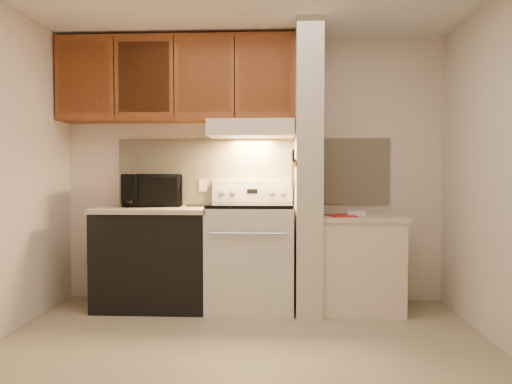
{
  "coord_description": "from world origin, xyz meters",
  "views": [
    {
      "loc": [
        0.27,
        -3.29,
        1.23
      ],
      "look_at": [
        0.07,
        0.75,
        1.07
      ],
      "focal_mm": 35.0,
      "sensor_mm": 36.0,
      "label": 1
    }
  ],
  "objects": [
    {
      "name": "floor",
      "position": [
        0.0,
        0.0,
        0.0
      ],
      "size": [
        3.6,
        3.6,
        0.0
      ],
      "primitive_type": "plane",
      "color": "tan",
      "rests_on": "ground"
    },
    {
      "name": "wall_back",
      "position": [
        0.0,
        1.5,
        1.25
      ],
      "size": [
        3.6,
        2.5,
        0.02
      ],
      "primitive_type": "cube",
      "rotation": [
        1.57,
        0.0,
        0.0
      ],
      "color": "silver",
      "rests_on": "floor"
    },
    {
      "name": "backsplash",
      "position": [
        0.0,
        1.49,
        1.24
      ],
      "size": [
        2.6,
        0.02,
        0.63
      ],
      "primitive_type": "cube",
      "color": "beige",
      "rests_on": "wall_back"
    },
    {
      "name": "range_body",
      "position": [
        0.0,
        1.16,
        0.46
      ],
      "size": [
        0.76,
        0.65,
        0.92
      ],
      "primitive_type": "cube",
      "color": "silver",
      "rests_on": "floor"
    },
    {
      "name": "oven_window",
      "position": [
        0.0,
        0.84,
        0.5
      ],
      "size": [
        0.5,
        0.01,
        0.3
      ],
      "primitive_type": "cube",
      "color": "black",
      "rests_on": "range_body"
    },
    {
      "name": "oven_handle",
      "position": [
        0.0,
        0.8,
        0.72
      ],
      "size": [
        0.65,
        0.02,
        0.02
      ],
      "primitive_type": "cylinder",
      "rotation": [
        0.0,
        1.57,
        0.0
      ],
      "color": "silver",
      "rests_on": "range_body"
    },
    {
      "name": "cooktop",
      "position": [
        0.0,
        1.16,
        0.94
      ],
      "size": [
        0.74,
        0.64,
        0.03
      ],
      "primitive_type": "cube",
      "color": "black",
      "rests_on": "range_body"
    },
    {
      "name": "range_backguard",
      "position": [
        0.0,
        1.44,
        1.05
      ],
      "size": [
        0.76,
        0.08,
        0.2
      ],
      "primitive_type": "cube",
      "color": "silver",
      "rests_on": "range_body"
    },
    {
      "name": "range_display",
      "position": [
        0.0,
        1.4,
        1.05
      ],
      "size": [
        0.1,
        0.01,
        0.04
      ],
      "primitive_type": "cube",
      "color": "black",
      "rests_on": "range_backguard"
    },
    {
      "name": "range_knob_left_outer",
      "position": [
        -0.28,
        1.4,
        1.05
      ],
      "size": [
        0.05,
        0.02,
        0.05
      ],
      "primitive_type": "cylinder",
      "rotation": [
        1.57,
        0.0,
        0.0
      ],
      "color": "silver",
      "rests_on": "range_backguard"
    },
    {
      "name": "range_knob_left_inner",
      "position": [
        -0.18,
        1.4,
        1.05
      ],
      "size": [
        0.05,
        0.02,
        0.05
      ],
      "primitive_type": "cylinder",
      "rotation": [
        1.57,
        0.0,
        0.0
      ],
      "color": "silver",
      "rests_on": "range_backguard"
    },
    {
      "name": "range_knob_right_inner",
      "position": [
        0.18,
        1.4,
        1.05
      ],
      "size": [
        0.05,
        0.02,
        0.05
      ],
      "primitive_type": "cylinder",
      "rotation": [
        1.57,
        0.0,
        0.0
      ],
      "color": "silver",
      "rests_on": "range_backguard"
    },
    {
      "name": "range_knob_right_outer",
      "position": [
        0.28,
        1.4,
        1.05
      ],
      "size": [
        0.05,
        0.02,
        0.05
      ],
      "primitive_type": "cylinder",
      "rotation": [
        1.57,
        0.0,
        0.0
      ],
      "color": "silver",
      "rests_on": "range_backguard"
    },
    {
      "name": "dishwasher_front",
      "position": [
        -0.88,
        1.17,
        0.43
      ],
      "size": [
        1.0,
        0.63,
        0.87
      ],
      "primitive_type": "cube",
      "color": "black",
      "rests_on": "floor"
    },
    {
      "name": "left_countertop",
      "position": [
        -0.88,
        1.17,
        0.89
      ],
      "size": [
        1.04,
        0.67,
        0.04
      ],
      "primitive_type": "cube",
      "color": "beige",
      "rests_on": "dishwasher_front"
    },
    {
      "name": "spoon_rest",
      "position": [
        -0.48,
        1.27,
        0.92
      ],
      "size": [
        0.24,
        0.09,
        0.02
      ],
      "primitive_type": "cube",
      "rotation": [
        0.0,
        0.0,
        -0.06
      ],
      "color": "black",
      "rests_on": "left_countertop"
    },
    {
      "name": "teal_jar",
      "position": [
        -1.15,
        1.39,
        0.96
      ],
      "size": [
        0.11,
        0.11,
        0.1
      ],
      "primitive_type": "cylinder",
      "rotation": [
        0.0,
        0.0,
        -0.31
      ],
      "color": "#306E6B",
      "rests_on": "left_countertop"
    },
    {
      "name": "outlet",
      "position": [
        -0.48,
        1.48,
        1.1
      ],
      "size": [
        0.08,
        0.01,
        0.12
      ],
      "primitive_type": "cube",
      "color": "beige",
      "rests_on": "backsplash"
    },
    {
      "name": "microwave",
      "position": [
        -0.93,
        1.31,
        1.06
      ],
      "size": [
        0.61,
        0.48,
        0.3
      ],
      "primitive_type": "imported",
      "rotation": [
        0.0,
        0.0,
        0.23
      ],
      "color": "black",
      "rests_on": "left_countertop"
    },
    {
      "name": "partition_pillar",
      "position": [
        0.51,
        1.15,
        1.25
      ],
      "size": [
        0.22,
        0.7,
        2.5
      ],
      "primitive_type": "cube",
      "color": "beige",
      "rests_on": "floor"
    },
    {
      "name": "pillar_trim",
      "position": [
        0.39,
        1.15,
        1.3
      ],
      "size": [
        0.01,
        0.7,
        0.04
      ],
      "primitive_type": "cube",
      "color": "brown",
      "rests_on": "partition_pillar"
    },
    {
      "name": "knife_strip",
      "position": [
        0.39,
        1.1,
        1.32
      ],
      "size": [
        0.02,
        0.42,
        0.04
      ],
      "primitive_type": "cube",
      "color": "black",
      "rests_on": "partition_pillar"
    },
    {
      "name": "knife_blade_a",
      "position": [
        0.38,
        0.95,
        1.22
      ],
      "size": [
        0.01,
        0.03,
        0.16
      ],
      "primitive_type": "cube",
      "color": "silver",
      "rests_on": "knife_strip"
    },
    {
      "name": "knife_handle_a",
      "position": [
        0.38,
        0.94,
        1.37
      ],
      "size": [
        0.02,
        0.02,
        0.1
      ],
      "primitive_type": "cylinder",
      "color": "black",
      "rests_on": "knife_strip"
    },
    {
      "name": "knife_blade_b",
      "position": [
        0.38,
        1.03,
        1.21
      ],
      "size": [
        0.01,
        0.04,
        0.18
      ],
      "primitive_type": "cube",
      "color": "silver",
      "rests_on": "knife_strip"
    },
    {
      "name": "knife_handle_b",
      "position": [
        0.38,
        1.03,
        1.37
      ],
      "size": [
        0.02,
        0.02,
        0.1
      ],
      "primitive_type": "cylinder",
      "color": "black",
      "rests_on": "knife_strip"
    },
    {
      "name": "knife_blade_c",
      "position": [
        0.38,
        1.1,
        1.2
      ],
      "size": [
        0.01,
        0.04,
        0.2
      ],
      "primitive_type": "cube",
      "color": "silver",
      "rests_on": "knife_strip"
    },
    {
      "name": "knife_handle_c",
      "position": [
        0.38,
        1.1,
        1.37
      ],
      "size": [
        0.02,
        0.02,
        0.1
      ],
      "primitive_type": "cylinder",
      "color": "black",
      "rests_on": "knife_strip"
    },
    {
      "name": "knife_blade_d",
      "position": [
        0.38,
        1.18,
        1.22
      ],
      "size": [
        0.01,
        0.04,
        0.16
      ],
      "primitive_type": "cube",
      "color": "silver",
      "rests_on": "knife_strip"
    },
    {
      "name": "knife_handle_d",
      "position": [
        0.38,
        1.19,
        1.37
      ],
      "size": [
        0.02,
        0.02,
        0.1
      ],
      "primitive_type": "cylinder",
      "color": "black",
      "rests_on": "knife_strip"
    },
    {
      "name": "knife_blade_e",
      "position": [
        0.38,
        1.25,
        1.21
      ],
      "size": [
        0.01,
        0.04,
        0.18
      ],
      "primitive_type": "cube",
      "color": "silver",
      "rests_on": "knife_strip"
    },
    {
      "name": "knife_handle_e",
      "position": [
        0.38,
        1.25,
        1.37
      ],
      "size": [
        0.02,
        0.02,
        0.1
      ],
      "primitive_type": "cylinder",
      "color": "black",
      "rests_on": "knife_strip"
    },
    {
      "name": "oven_mitt",
      "position": [
        0.38,
        1.32,
        1.19
      ],
      "size": [
        0.03,
        0.09,
        0.23
      ],
      "primitive_type": "cube",
      "color": "gray",
      "rests_on": "partition_pillar"
    },
    {
      "name": "right_cab_base",
      "position": [
        0.97,
        1.15,
        0.4
      ],
      "size": [
        0.7,
        0.6,
        0.81
      ],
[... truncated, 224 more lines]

